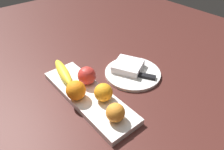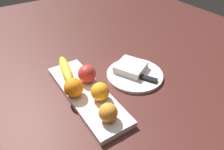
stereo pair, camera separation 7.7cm
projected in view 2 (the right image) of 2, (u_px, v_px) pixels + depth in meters
ground_plane at (74, 93)px, 0.83m from camera, size 2.40×2.40×0.00m
fruit_tray at (86, 94)px, 0.81m from camera, size 0.45×0.14×0.02m
apple at (87, 74)px, 0.83m from camera, size 0.07×0.07×0.07m
banana at (66, 69)px, 0.88m from camera, size 0.20×0.08×0.04m
orange_near_apple at (100, 92)px, 0.75m from camera, size 0.07×0.07×0.07m
orange_near_banana at (74, 87)px, 0.77m from camera, size 0.07×0.07×0.07m
orange_center at (108, 113)px, 0.67m from camera, size 0.06×0.06×0.06m
dinner_plate at (135, 75)px, 0.92m from camera, size 0.24×0.24×0.01m
folded_napkin at (131, 67)px, 0.92m from camera, size 0.16×0.16×0.03m
knife at (143, 77)px, 0.88m from camera, size 0.17×0.11×0.01m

